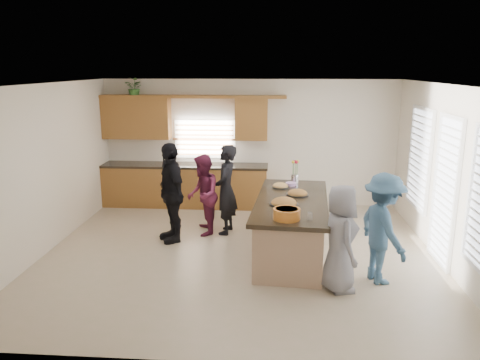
# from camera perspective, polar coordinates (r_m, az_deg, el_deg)

# --- Properties ---
(floor) EXTENTS (6.50, 6.50, 0.00)m
(floor) POSITION_cam_1_polar(r_m,az_deg,el_deg) (7.98, -0.09, -8.92)
(floor) COLOR tan
(floor) RESTS_ON ground
(room_shell) EXTENTS (6.52, 6.02, 2.81)m
(room_shell) POSITION_cam_1_polar(r_m,az_deg,el_deg) (7.46, -0.09, 4.69)
(room_shell) COLOR silver
(room_shell) RESTS_ON ground
(back_cabinetry) EXTENTS (4.08, 0.66, 2.46)m
(back_cabinetry) POSITION_cam_1_polar(r_m,az_deg,el_deg) (10.50, -6.96, 1.75)
(back_cabinetry) COLOR #915C2A
(back_cabinetry) RESTS_ON ground
(right_wall_glazing) EXTENTS (0.06, 4.00, 2.25)m
(right_wall_glazing) POSITION_cam_1_polar(r_m,az_deg,el_deg) (7.88, 23.89, -0.16)
(right_wall_glazing) COLOR white
(right_wall_glazing) RESTS_ON ground
(island) EXTENTS (1.35, 2.78, 0.95)m
(island) POSITION_cam_1_polar(r_m,az_deg,el_deg) (7.85, 6.26, -5.85)
(island) COLOR tan
(island) RESTS_ON ground
(platter_front) EXTENTS (0.45, 0.45, 0.18)m
(platter_front) POSITION_cam_1_polar(r_m,az_deg,el_deg) (7.37, 5.37, -2.84)
(platter_front) COLOR black
(platter_front) RESTS_ON island
(platter_mid) EXTENTS (0.37, 0.37, 0.15)m
(platter_mid) POSITION_cam_1_polar(r_m,az_deg,el_deg) (7.94, 7.02, -1.67)
(platter_mid) COLOR black
(platter_mid) RESTS_ON island
(platter_back) EXTENTS (0.31, 0.31, 0.12)m
(platter_back) POSITION_cam_1_polar(r_m,az_deg,el_deg) (8.41, 4.94, -0.76)
(platter_back) COLOR black
(platter_back) RESTS_ON island
(salad_bowl) EXTENTS (0.39, 0.39, 0.16)m
(salad_bowl) POSITION_cam_1_polar(r_m,az_deg,el_deg) (6.69, 5.72, -4.06)
(salad_bowl) COLOR orange
(salad_bowl) RESTS_ON island
(clear_cup) EXTENTS (0.08, 0.08, 0.11)m
(clear_cup) POSITION_cam_1_polar(r_m,az_deg,el_deg) (6.68, 8.50, -4.44)
(clear_cup) COLOR white
(clear_cup) RESTS_ON island
(plate_stack) EXTENTS (0.20, 0.20, 0.05)m
(plate_stack) POSITION_cam_1_polar(r_m,az_deg,el_deg) (8.60, 6.24, -0.48)
(plate_stack) COLOR #C895D9
(plate_stack) RESTS_ON island
(flower_vase) EXTENTS (0.14, 0.14, 0.43)m
(flower_vase) POSITION_cam_1_polar(r_m,az_deg,el_deg) (8.75, 6.73, 1.04)
(flower_vase) COLOR silver
(flower_vase) RESTS_ON island
(potted_plant) EXTENTS (0.49, 0.46, 0.43)m
(potted_plant) POSITION_cam_1_polar(r_m,az_deg,el_deg) (10.62, -12.70, 10.94)
(potted_plant) COLOR #3B742E
(potted_plant) RESTS_ON back_cabinetry
(woman_left_back) EXTENTS (0.46, 0.65, 1.68)m
(woman_left_back) POSITION_cam_1_polar(r_m,az_deg,el_deg) (8.68, -1.72, -1.18)
(woman_left_back) COLOR black
(woman_left_back) RESTS_ON ground
(woman_left_mid) EXTENTS (0.67, 0.81, 1.51)m
(woman_left_mid) POSITION_cam_1_polar(r_m,az_deg,el_deg) (8.67, -4.57, -1.82)
(woman_left_mid) COLOR maroon
(woman_left_mid) RESTS_ON ground
(woman_left_front) EXTENTS (0.90, 1.13, 1.79)m
(woman_left_front) POSITION_cam_1_polar(r_m,az_deg,el_deg) (8.37, -8.41, -1.50)
(woman_left_front) COLOR black
(woman_left_front) RESTS_ON ground
(woman_right_back) EXTENTS (0.89, 1.18, 1.62)m
(woman_right_back) POSITION_cam_1_polar(r_m,az_deg,el_deg) (7.02, 17.03, -5.70)
(woman_right_back) COLOR #375A79
(woman_right_back) RESTS_ON ground
(woman_right_front) EXTENTS (0.62, 0.83, 1.52)m
(woman_right_front) POSITION_cam_1_polar(r_m,az_deg,el_deg) (6.64, 12.12, -6.97)
(woman_right_front) COLOR gray
(woman_right_front) RESTS_ON ground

